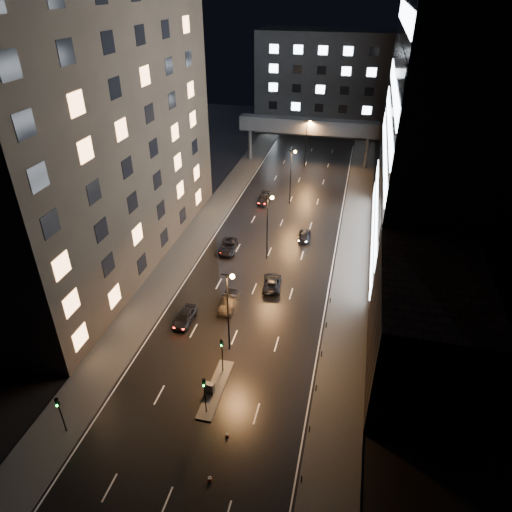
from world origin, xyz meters
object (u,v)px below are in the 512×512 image
object	(u,v)px
car_toward_a	(272,283)
car_toward_b	(304,235)
car_away_a	(185,317)
utility_cabinet	(210,388)
car_away_b	(229,302)
car_away_c	(228,247)
car_away_d	(264,199)

from	to	relation	value
car_toward_a	car_toward_b	bearing A→B (deg)	-107.23
car_away_a	utility_cabinet	distance (m)	11.85
car_away_a	car_toward_a	bearing A→B (deg)	48.02
car_away_b	car_toward_a	world-z (taller)	car_away_b
car_away_c	utility_cabinet	bearing A→B (deg)	-84.06
car_toward_a	car_away_a	bearing A→B (deg)	39.85
car_toward_b	car_toward_a	bearing A→B (deg)	77.97
car_away_d	utility_cabinet	distance (m)	46.22
car_away_c	car_toward_a	size ratio (longest dim) A/B	1.03
car_away_a	utility_cabinet	bearing A→B (deg)	-57.01
car_away_d	utility_cabinet	bearing A→B (deg)	-88.53
car_away_a	car_toward_b	bearing A→B (deg)	65.37
car_away_c	car_away_d	xyz separation A→B (m)	(1.53, 18.49, -0.02)
car_away_a	car_toward_b	world-z (taller)	car_away_a
car_away_a	car_away_b	size ratio (longest dim) A/B	0.93
car_away_b	car_away_c	bearing A→B (deg)	104.98
car_away_b	car_away_c	distance (m)	14.12
car_away_a	car_toward_a	xyz separation A→B (m)	(8.74, 9.63, -0.08)
car_toward_a	utility_cabinet	distance (m)	19.74
car_away_d	car_away_a	bearing A→B (deg)	-97.12
car_away_b	car_away_d	bearing A→B (deg)	92.76
car_away_c	car_toward_b	xyz separation A→B (m)	(10.80, 6.37, -0.07)
car_away_b	car_away_d	world-z (taller)	car_away_b
car_toward_a	car_toward_b	size ratio (longest dim) A/B	1.13
car_away_b	car_away_c	world-z (taller)	car_away_b
car_away_d	car_toward_a	size ratio (longest dim) A/B	0.96
car_away_d	car_toward_a	bearing A→B (deg)	-79.52
car_away_a	utility_cabinet	world-z (taller)	car_away_a
car_away_a	car_toward_a	distance (m)	13.01
car_away_c	car_away_a	bearing A→B (deg)	-97.54
car_away_d	car_toward_a	world-z (taller)	same
car_away_c	car_toward_a	xyz separation A→B (m)	(8.47, -7.89, -0.02)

